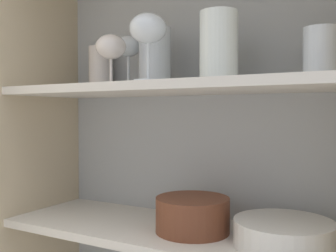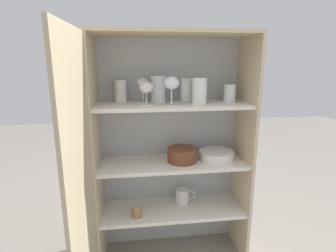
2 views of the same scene
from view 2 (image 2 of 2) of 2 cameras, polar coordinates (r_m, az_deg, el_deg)
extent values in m
cube|color=#B2B7BC|center=(1.66, 0.24, -4.50)|extent=(0.87, 0.02, 1.31)
cube|color=#CCB793|center=(1.52, -15.19, -6.74)|extent=(0.02, 0.32, 1.31)
cube|color=#CCB793|center=(1.64, 15.99, -5.36)|extent=(0.02, 0.32, 1.31)
cube|color=#CCB793|center=(1.44, 1.11, 19.51)|extent=(0.87, 0.32, 0.02)
cube|color=silver|center=(1.67, 0.95, -17.66)|extent=(0.83, 0.28, 0.02)
cube|color=silver|center=(1.54, 0.99, -8.10)|extent=(0.83, 0.28, 0.02)
cube|color=silver|center=(1.45, 1.04, 4.54)|extent=(0.83, 0.28, 0.02)
cube|color=tan|center=(1.18, -18.48, -13.05)|extent=(0.03, 0.43, 1.31)
cylinder|color=white|center=(1.54, 13.24, 6.98)|extent=(0.07, 0.07, 0.10)
cylinder|color=white|center=(1.48, -2.18, 8.02)|extent=(0.08, 0.08, 0.15)
cylinder|color=silver|center=(1.52, -10.27, 7.50)|extent=(0.07, 0.07, 0.12)
cylinder|color=white|center=(1.42, 6.84, 7.56)|extent=(0.08, 0.08, 0.14)
cylinder|color=white|center=(1.51, 4.17, 7.82)|extent=(0.08, 0.08, 0.13)
cylinder|color=white|center=(1.37, 0.77, 4.57)|extent=(0.07, 0.07, 0.01)
cylinder|color=white|center=(1.37, 0.77, 6.34)|extent=(0.01, 0.01, 0.08)
ellipsoid|color=white|center=(1.36, 0.78, 9.39)|extent=(0.08, 0.08, 0.07)
cylinder|color=white|center=(1.49, -5.40, 5.21)|extent=(0.07, 0.07, 0.01)
cylinder|color=white|center=(1.48, -5.44, 6.80)|extent=(0.01, 0.01, 0.08)
ellipsoid|color=white|center=(1.47, -5.50, 9.35)|extent=(0.07, 0.07, 0.06)
cylinder|color=silver|center=(1.39, -4.68, 4.67)|extent=(0.06, 0.06, 0.01)
cylinder|color=silver|center=(1.39, -4.70, 5.97)|extent=(0.01, 0.01, 0.06)
ellipsoid|color=silver|center=(1.38, -4.75, 8.40)|extent=(0.07, 0.07, 0.06)
cylinder|color=silver|center=(1.59, 10.43, -7.03)|extent=(0.20, 0.20, 0.01)
cylinder|color=silver|center=(1.59, 10.44, -6.72)|extent=(0.20, 0.20, 0.01)
cylinder|color=silver|center=(1.59, 10.46, -6.42)|extent=(0.20, 0.20, 0.01)
cylinder|color=silver|center=(1.58, 10.47, -6.11)|extent=(0.20, 0.20, 0.01)
cylinder|color=silver|center=(1.58, 10.49, -5.81)|extent=(0.20, 0.20, 0.01)
cylinder|color=silver|center=(1.58, 10.50, -5.50)|extent=(0.20, 0.20, 0.01)
cylinder|color=brown|center=(1.53, 3.08, -6.27)|extent=(0.17, 0.17, 0.08)
torus|color=brown|center=(1.52, 3.09, -4.99)|extent=(0.17, 0.17, 0.01)
cylinder|color=white|center=(1.70, 3.16, -15.01)|extent=(0.08, 0.08, 0.09)
torus|color=white|center=(1.71, 4.91, -14.73)|extent=(0.06, 0.01, 0.06)
cylinder|color=#99704C|center=(1.59, -6.79, -18.06)|extent=(0.06, 0.06, 0.06)
cylinder|color=tan|center=(1.57, -6.82, -17.05)|extent=(0.05, 0.05, 0.01)
camera|label=1|loc=(0.94, 37.96, -7.24)|focal=42.00mm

